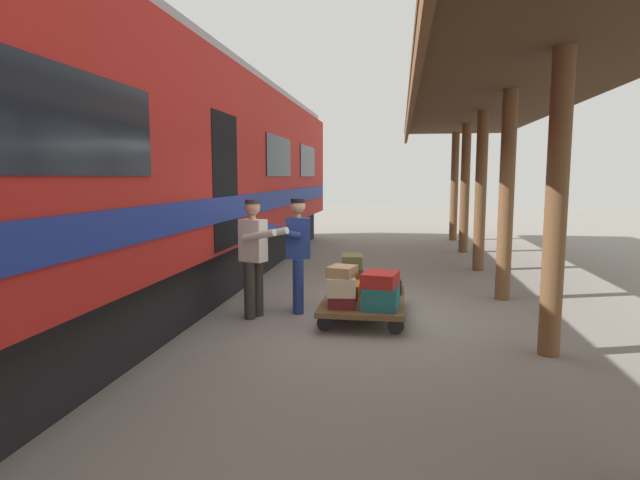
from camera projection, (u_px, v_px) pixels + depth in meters
ground_plane at (379, 316)px, 7.60m from camera, size 60.00×60.00×0.00m
platform_canopy at (527, 84)px, 6.92m from camera, size 3.20×20.01×3.56m
train_car at (131, 174)px, 7.92m from camera, size 3.02×19.85×4.00m
luggage_cart at (364, 301)px, 7.53m from camera, size 1.16×1.91×0.28m
suitcase_teal_softside at (381, 297)px, 6.95m from camera, size 0.50×0.65×0.30m
suitcase_gray_aluminum at (382, 293)px, 7.48m from camera, size 0.41×0.54×0.17m
suitcase_maroon_trunk at (342, 300)px, 7.04m from camera, size 0.40×0.50×0.16m
suitcase_orange_carryall at (346, 290)px, 7.55m from camera, size 0.39×0.55×0.21m
suitcase_black_hardshell at (383, 284)px, 7.99m from camera, size 0.55×0.67×0.21m
suitcase_navy_fabric at (350, 284)px, 8.07m from camera, size 0.47×0.57×0.18m
suitcase_cream_canvas at (341, 285)px, 7.01m from camera, size 0.43×0.55×0.25m
suitcase_brown_leather at (351, 273)px, 8.01m from camera, size 0.42×0.48×0.17m
suitcase_red_plastic at (380, 279)px, 6.90m from camera, size 0.52×0.60×0.18m
suitcase_tan_vintage at (342, 271)px, 6.96m from camera, size 0.41×0.46×0.14m
suitcase_olive_duffel at (352, 261)px, 7.97m from camera, size 0.35×0.52×0.20m
porter_in_overalls at (297, 251)px, 7.73m from camera, size 0.71×0.51×1.70m
porter_by_door at (254, 254)px, 7.43m from camera, size 0.73×0.58×1.70m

